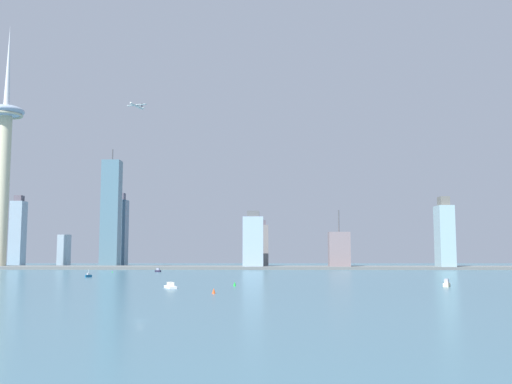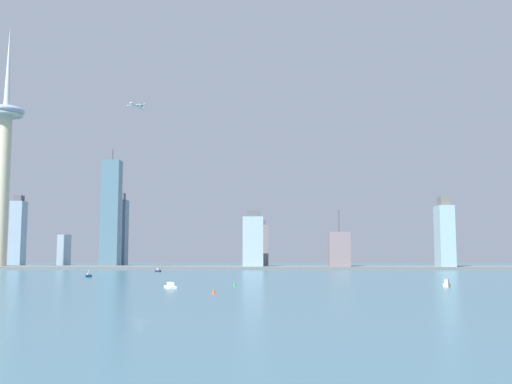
% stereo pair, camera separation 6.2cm
% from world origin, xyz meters
% --- Properties ---
extents(ground_plane, '(6000.00, 6000.00, 0.00)m').
position_xyz_m(ground_plane, '(0.00, 0.00, 0.00)').
color(ground_plane, '#3E6678').
extents(waterfront_pier, '(952.50, 61.05, 3.39)m').
position_xyz_m(waterfront_pier, '(0.00, 516.26, 1.69)').
color(waterfront_pier, slate).
rests_on(waterfront_pier, ground).
extents(observation_tower, '(46.11, 46.11, 324.07)m').
position_xyz_m(observation_tower, '(-302.80, 528.28, 154.43)').
color(observation_tower, beige).
rests_on(observation_tower, ground).
extents(skyscraper_0, '(25.58, 23.77, 72.79)m').
position_xyz_m(skyscraper_0, '(24.72, 517.75, 34.09)').
color(skyscraper_0, '#94B0C7').
rests_on(skyscraper_0, ground).
extents(skyscraper_1, '(17.18, 14.64, 63.60)m').
position_xyz_m(skyscraper_1, '(35.38, 572.06, 29.86)').
color(skyscraper_1, slate).
rests_on(skyscraper_1, ground).
extents(skyscraper_2, '(20.74, 21.74, 104.27)m').
position_xyz_m(skyscraper_2, '(-167.26, 600.78, 49.07)').
color(skyscraper_2, slate).
rests_on(skyscraper_2, ground).
extents(skyscraper_3, '(18.57, 27.06, 89.26)m').
position_xyz_m(skyscraper_3, '(260.91, 504.66, 41.20)').
color(skyscraper_3, '#91B3BB').
rests_on(skyscraper_3, ground).
extents(skyscraper_4, '(26.10, 19.93, 73.35)m').
position_xyz_m(skyscraper_4, '(132.29, 513.82, 23.11)').
color(skyscraper_4, slate).
rests_on(skyscraper_4, ground).
extents(skyscraper_5, '(23.72, 20.61, 159.52)m').
position_xyz_m(skyscraper_5, '(-167.04, 554.53, 72.05)').
color(skyscraper_5, slate).
rests_on(skyscraper_5, ground).
extents(skyscraper_6, '(15.69, 14.75, 45.77)m').
position_xyz_m(skyscraper_6, '(-253.60, 622.29, 22.88)').
color(skyscraper_6, '#93A8B7').
rests_on(skyscraper_6, ground).
extents(skyscraper_7, '(18.30, 20.30, 103.14)m').
position_xyz_m(skyscraper_7, '(-322.06, 620.93, 48.93)').
color(skyscraper_7, '#87A0B3').
rests_on(skyscraper_7, ground).
extents(boat_1, '(5.00, 5.88, 6.93)m').
position_xyz_m(boat_1, '(-113.72, 299.65, 1.44)').
color(boat_1, '#17547E').
rests_on(boat_1, ground).
extents(boat_2, '(7.14, 4.51, 4.13)m').
position_xyz_m(boat_2, '(-76.13, 419.86, 1.49)').
color(boat_2, '#1E1C33').
rests_on(boat_2, ground).
extents(boat_5, '(10.11, 14.82, 3.82)m').
position_xyz_m(boat_5, '(-17.50, 160.94, 1.37)').
color(boat_5, white).
rests_on(boat_5, ground).
extents(boat_7, '(6.92, 9.37, 5.06)m').
position_xyz_m(boat_7, '(160.98, 180.59, 1.84)').
color(boat_7, beige).
rests_on(boat_7, ground).
extents(channel_buoy_0, '(1.23, 1.23, 1.53)m').
position_xyz_m(channel_buoy_0, '(-121.59, 404.08, 0.76)').
color(channel_buoy_0, green).
rests_on(channel_buoy_0, ground).
extents(channel_buoy_1, '(1.91, 1.91, 2.95)m').
position_xyz_m(channel_buoy_1, '(21.48, 184.09, 1.48)').
color(channel_buoy_1, green).
rests_on(channel_buoy_1, ground).
extents(channel_buoy_2, '(1.93, 1.93, 2.92)m').
position_xyz_m(channel_buoy_2, '(13.82, 119.04, 1.46)').
color(channel_buoy_2, '#E54C19').
rests_on(channel_buoy_2, ground).
extents(airplane, '(26.77, 29.12, 7.86)m').
position_xyz_m(airplane, '(-123.53, 504.09, 206.66)').
color(airplane, silver).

